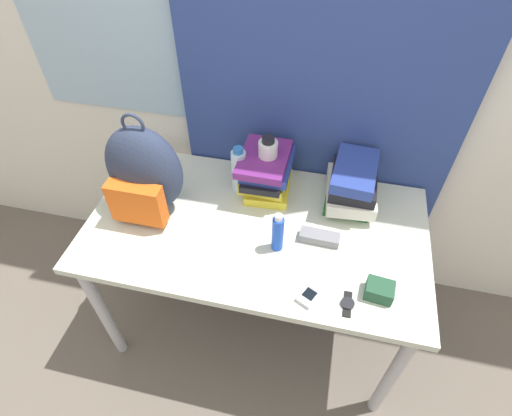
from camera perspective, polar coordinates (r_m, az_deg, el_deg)
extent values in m
plane|color=#665B51|center=(2.03, -2.50, -24.15)|extent=(12.00, 12.00, 0.00)
cube|color=silver|center=(1.62, 3.80, 22.01)|extent=(6.00, 0.05, 2.50)
cube|color=#9EBCD1|center=(1.74, -15.57, 24.04)|extent=(1.10, 0.01, 0.80)
cube|color=navy|center=(1.56, 9.85, 20.40)|extent=(1.13, 0.04, 2.50)
cube|color=beige|center=(1.59, 0.00, -2.88)|extent=(1.33, 0.73, 0.03)
cylinder|color=#B2B2B7|center=(1.91, -21.00, -13.72)|extent=(0.05, 0.05, 0.70)
cylinder|color=#B2B2B7|center=(1.76, 18.85, -21.67)|extent=(0.05, 0.05, 0.70)
cylinder|color=#B2B2B7|center=(2.22, -13.77, -0.42)|extent=(0.05, 0.05, 0.70)
cylinder|color=#B2B2B7|center=(2.08, 18.70, -5.82)|extent=(0.05, 0.05, 0.70)
ellipsoid|color=#2D3851|center=(1.58, -15.62, 5.32)|extent=(0.30, 0.18, 0.38)
cube|color=#E05B19|center=(1.57, -16.65, 0.66)|extent=(0.21, 0.06, 0.17)
torus|color=#2D3851|center=(1.46, -17.20, 11.36)|extent=(0.09, 0.01, 0.09)
cube|color=yellow|center=(1.71, 1.83, 3.38)|extent=(0.19, 0.26, 0.04)
cube|color=yellow|center=(1.68, 1.36, 4.35)|extent=(0.19, 0.22, 0.05)
cube|color=black|center=(1.66, 1.31, 5.44)|extent=(0.17, 0.28, 0.03)
cube|color=navy|center=(1.64, 1.58, 6.31)|extent=(0.19, 0.25, 0.04)
cube|color=#6B2370|center=(1.61, 1.17, 7.03)|extent=(0.19, 0.26, 0.03)
cube|color=#1E5623|center=(1.70, 12.88, 1.30)|extent=(0.18, 0.21, 0.03)
cube|color=silver|center=(1.67, 13.35, 2.41)|extent=(0.21, 0.29, 0.06)
cube|color=black|center=(1.64, 13.75, 3.81)|extent=(0.18, 0.25, 0.05)
cube|color=navy|center=(1.61, 13.98, 5.18)|extent=(0.18, 0.28, 0.05)
cylinder|color=silver|center=(1.65, -2.45, 5.13)|extent=(0.06, 0.06, 0.20)
cylinder|color=#286BB7|center=(1.58, -2.57, 8.22)|extent=(0.04, 0.04, 0.02)
cylinder|color=white|center=(1.64, 1.57, 5.87)|extent=(0.08, 0.08, 0.25)
cylinder|color=black|center=(1.55, 1.67, 9.72)|extent=(0.05, 0.05, 0.02)
cylinder|color=blue|center=(1.45, 3.11, -3.73)|extent=(0.04, 0.04, 0.15)
cylinder|color=white|center=(1.38, 3.25, -1.37)|extent=(0.03, 0.03, 0.02)
cube|color=#B7BCC6|center=(1.39, 7.63, -12.26)|extent=(0.09, 0.10, 0.02)
cube|color=black|center=(1.38, 7.66, -12.08)|extent=(0.05, 0.05, 0.00)
cube|color=gray|center=(1.53, 9.05, -4.15)|extent=(0.15, 0.06, 0.04)
cube|color=#234C33|center=(1.43, 17.22, -11.18)|extent=(0.10, 0.08, 0.05)
cube|color=black|center=(1.40, 12.93, -13.24)|extent=(0.03, 0.10, 0.00)
cylinder|color=#232328|center=(1.40, 12.95, -13.16)|extent=(0.05, 0.05, 0.01)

